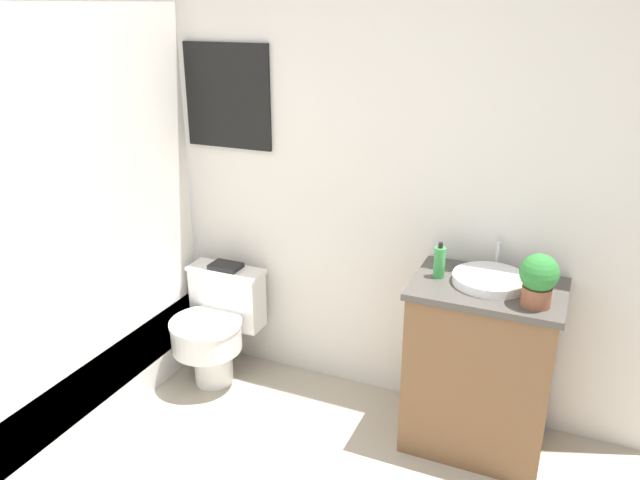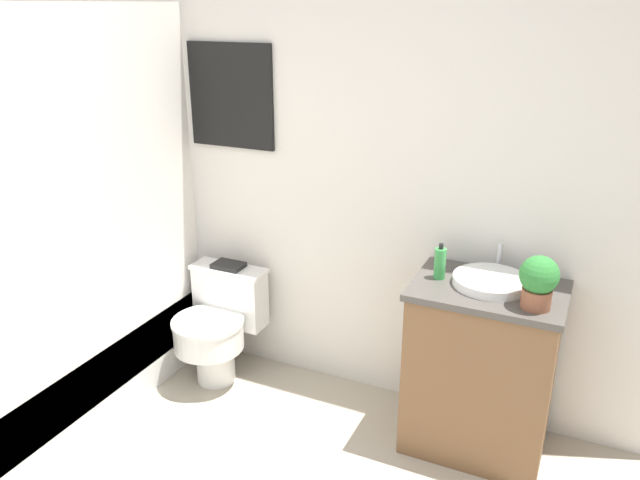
# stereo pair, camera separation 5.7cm
# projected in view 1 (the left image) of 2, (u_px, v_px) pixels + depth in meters

# --- Properties ---
(wall_back) EXTENTS (3.59, 0.07, 2.50)m
(wall_back) POSITION_uv_depth(u_px,v_px,m) (307.00, 151.00, 3.10)
(wall_back) COLOR silver
(wall_back) RESTS_ON ground_plane
(shower_area) EXTENTS (0.63, 1.53, 1.98)m
(shower_area) POSITION_uv_depth(u_px,v_px,m) (71.00, 358.00, 3.13)
(shower_area) COLOR white
(shower_area) RESTS_ON ground_plane
(toilet) EXTENTS (0.42, 0.49, 0.60)m
(toilet) POSITION_uv_depth(u_px,v_px,m) (216.00, 324.00, 3.35)
(toilet) COLOR white
(toilet) RESTS_ON ground_plane
(vanity) EXTENTS (0.64, 0.46, 0.81)m
(vanity) POSITION_uv_depth(u_px,v_px,m) (480.00, 367.00, 2.81)
(vanity) COLOR brown
(vanity) RESTS_ON ground_plane
(sink) EXTENTS (0.32, 0.35, 0.13)m
(sink) POSITION_uv_depth(u_px,v_px,m) (490.00, 279.00, 2.67)
(sink) COLOR white
(sink) RESTS_ON vanity
(soap_bottle) EXTENTS (0.05, 0.05, 0.16)m
(soap_bottle) POSITION_uv_depth(u_px,v_px,m) (439.00, 262.00, 2.72)
(soap_bottle) COLOR green
(soap_bottle) RESTS_ON vanity
(potted_plant) EXTENTS (0.15, 0.15, 0.22)m
(potted_plant) POSITION_uv_depth(u_px,v_px,m) (539.00, 278.00, 2.45)
(potted_plant) COLOR brown
(potted_plant) RESTS_ON vanity
(book_on_tank) EXTENTS (0.17, 0.12, 0.02)m
(book_on_tank) POSITION_uv_depth(u_px,v_px,m) (226.00, 266.00, 3.36)
(book_on_tank) COLOR black
(book_on_tank) RESTS_ON toilet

